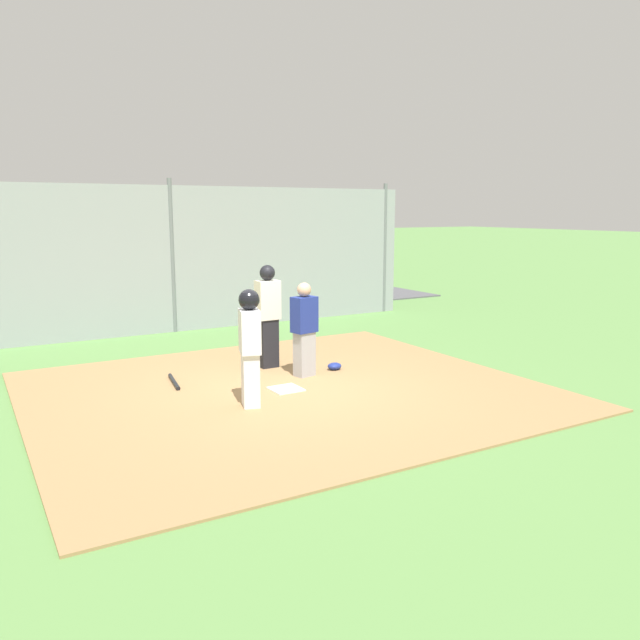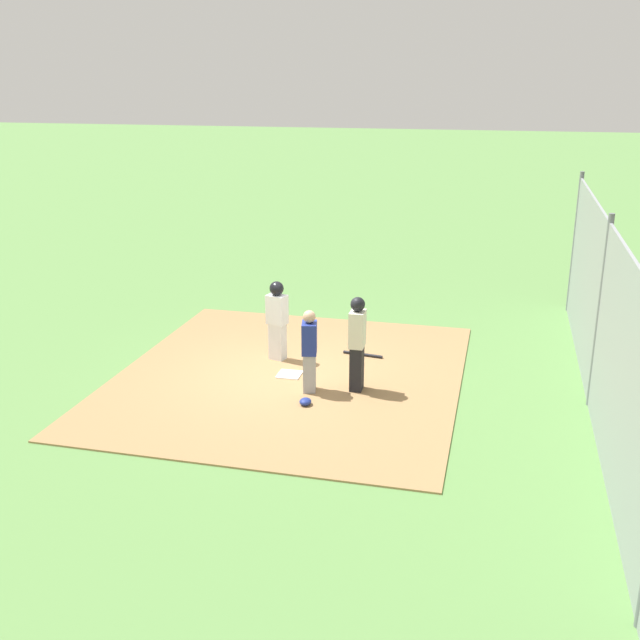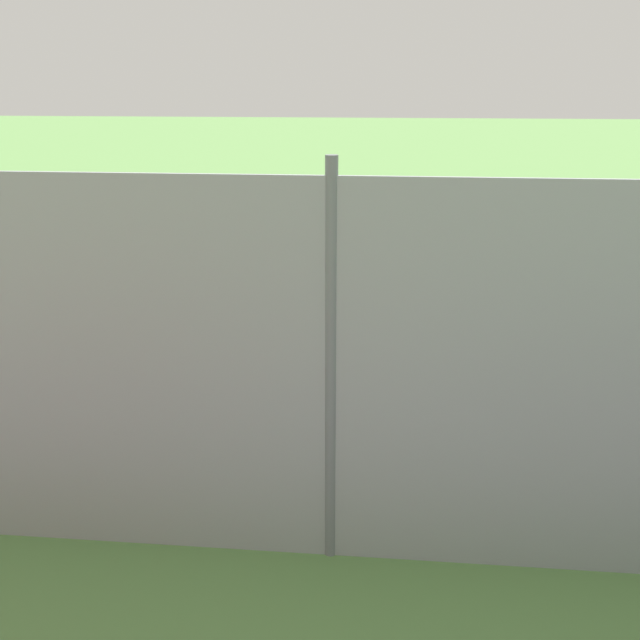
% 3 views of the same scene
% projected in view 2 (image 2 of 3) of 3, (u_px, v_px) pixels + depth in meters
% --- Properties ---
extents(ground_plane, '(140.00, 140.00, 0.00)m').
position_uv_depth(ground_plane, '(289.00, 376.00, 14.32)').
color(ground_plane, '#5B8947').
extents(dirt_infield, '(7.20, 6.40, 0.03)m').
position_uv_depth(dirt_infield, '(289.00, 376.00, 14.31)').
color(dirt_infield, '#9E774C').
rests_on(dirt_infield, ground_plane).
extents(home_plate, '(0.45, 0.45, 0.02)m').
position_uv_depth(home_plate, '(289.00, 374.00, 14.30)').
color(home_plate, white).
rests_on(home_plate, dirt_infield).
extents(catcher, '(0.43, 0.33, 1.51)m').
position_uv_depth(catcher, '(309.00, 350.00, 13.36)').
color(catcher, '#9E9EA3').
rests_on(catcher, dirt_infield).
extents(umpire, '(0.38, 0.27, 1.74)m').
position_uv_depth(umpire, '(357.00, 342.00, 13.37)').
color(umpire, black).
rests_on(umpire, dirt_infield).
extents(runner, '(0.36, 0.44, 1.61)m').
position_uv_depth(runner, '(277.00, 316.00, 14.84)').
color(runner, silver).
rests_on(runner, dirt_infield).
extents(baseball_bat, '(0.18, 0.83, 0.06)m').
position_uv_depth(baseball_bat, '(363.00, 354.00, 15.27)').
color(baseball_bat, black).
rests_on(baseball_bat, dirt_infield).
extents(catcher_mask, '(0.24, 0.20, 0.12)m').
position_uv_depth(catcher_mask, '(305.00, 402.00, 12.99)').
color(catcher_mask, navy).
rests_on(catcher_mask, dirt_infield).
extents(backstop_fence, '(12.00, 0.10, 3.35)m').
position_uv_depth(backstop_fence, '(599.00, 317.00, 12.58)').
color(backstop_fence, '#93999E').
rests_on(backstop_fence, ground_plane).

